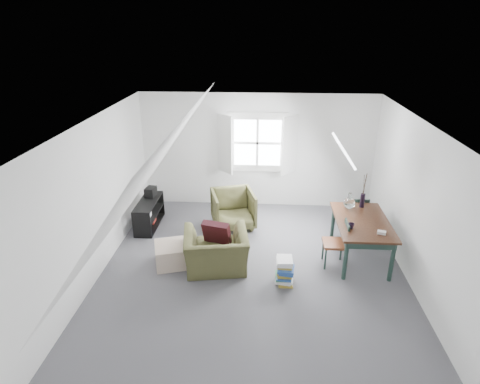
# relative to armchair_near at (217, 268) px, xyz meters

# --- Properties ---
(floor) EXTENTS (5.50, 5.50, 0.00)m
(floor) POSITION_rel_armchair_near_xyz_m (0.61, -0.11, 0.00)
(floor) COLOR #504F55
(floor) RESTS_ON ground
(ceiling) EXTENTS (5.50, 5.50, 0.00)m
(ceiling) POSITION_rel_armchair_near_xyz_m (0.61, -0.11, 2.50)
(ceiling) COLOR white
(ceiling) RESTS_ON wall_back
(wall_back) EXTENTS (5.00, 0.00, 5.00)m
(wall_back) POSITION_rel_armchair_near_xyz_m (0.61, 2.64, 1.25)
(wall_back) COLOR white
(wall_back) RESTS_ON ground
(wall_front) EXTENTS (5.00, 0.00, 5.00)m
(wall_front) POSITION_rel_armchair_near_xyz_m (0.61, -2.86, 1.25)
(wall_front) COLOR white
(wall_front) RESTS_ON ground
(wall_left) EXTENTS (0.00, 5.50, 5.50)m
(wall_left) POSITION_rel_armchair_near_xyz_m (-1.89, -0.11, 1.25)
(wall_left) COLOR white
(wall_left) RESTS_ON ground
(wall_right) EXTENTS (0.00, 5.50, 5.50)m
(wall_right) POSITION_rel_armchair_near_xyz_m (3.11, -0.11, 1.25)
(wall_right) COLOR white
(wall_right) RESTS_ON ground
(slope_left) EXTENTS (3.19, 5.50, 4.48)m
(slope_left) POSITION_rel_armchair_near_xyz_m (-0.94, -0.11, 1.78)
(slope_left) COLOR white
(slope_left) RESTS_ON wall_left
(slope_right) EXTENTS (3.19, 5.50, 4.48)m
(slope_right) POSITION_rel_armchair_near_xyz_m (2.16, -0.11, 1.78)
(slope_right) COLOR white
(slope_right) RESTS_ON wall_right
(dormer_window) EXTENTS (1.71, 0.35, 1.30)m
(dormer_window) POSITION_rel_armchair_near_xyz_m (0.61, 2.57, 1.45)
(dormer_window) COLOR white
(dormer_window) RESTS_ON wall_back
(skylight) EXTENTS (0.35, 0.75, 0.47)m
(skylight) POSITION_rel_armchair_near_xyz_m (2.16, 1.19, 1.75)
(skylight) COLOR white
(skylight) RESTS_ON slope_right
(armchair_near) EXTENTS (1.16, 1.06, 0.67)m
(armchair_near) POSITION_rel_armchair_near_xyz_m (0.00, 0.00, 0.00)
(armchair_near) COLOR #454626
(armchair_near) RESTS_ON floor
(armchair_far) EXTENTS (1.00, 1.01, 0.75)m
(armchair_far) POSITION_rel_armchair_near_xyz_m (0.17, 1.54, 0.00)
(armchair_far) COLOR #454626
(armchair_far) RESTS_ON floor
(throw_pillow) EXTENTS (0.51, 0.37, 0.47)m
(throw_pillow) POSITION_rel_armchair_near_xyz_m (0.00, 0.15, 0.58)
(throw_pillow) COLOR #370F15
(throw_pillow) RESTS_ON armchair_near
(ottoman) EXTENTS (0.69, 0.69, 0.37)m
(ottoman) POSITION_rel_armchair_near_xyz_m (-0.77, 0.10, 0.19)
(ottoman) COLOR #C3AB96
(ottoman) RESTS_ON floor
(dining_table) EXTENTS (0.88, 1.47, 0.74)m
(dining_table) POSITION_rel_armchair_near_xyz_m (2.45, 0.49, 0.64)
(dining_table) COLOR #321A0E
(dining_table) RESTS_ON floor
(demijohn) EXTENTS (0.21, 0.21, 0.29)m
(demijohn) POSITION_rel_armchair_near_xyz_m (2.30, 0.94, 0.86)
(demijohn) COLOR silver
(demijohn) RESTS_ON dining_table
(vase_twigs) EXTENTS (0.08, 0.09, 0.64)m
(vase_twigs) POSITION_rel_armchair_near_xyz_m (2.55, 1.04, 0.88)
(vase_twigs) COLOR black
(vase_twigs) RESTS_ON dining_table
(cup) EXTENTS (0.11, 0.11, 0.09)m
(cup) POSITION_rel_armchair_near_xyz_m (2.20, 0.19, 0.74)
(cup) COLOR black
(cup) RESTS_ON dining_table
(paper_box) EXTENTS (0.15, 0.12, 0.04)m
(paper_box) POSITION_rel_armchair_near_xyz_m (2.65, 0.04, 0.76)
(paper_box) COLOR white
(paper_box) RESTS_ON dining_table
(dining_chair_far) EXTENTS (0.37, 0.37, 0.79)m
(dining_chair_far) POSITION_rel_armchair_near_xyz_m (2.59, 1.39, 0.41)
(dining_chair_far) COLOR brown
(dining_chair_far) RESTS_ON floor
(dining_chair_near) EXTENTS (0.38, 0.38, 0.82)m
(dining_chair_near) POSITION_rel_armchair_near_xyz_m (2.01, 0.25, 0.43)
(dining_chair_near) COLOR brown
(dining_chair_near) RESTS_ON floor
(media_shelf) EXTENTS (0.36, 1.07, 0.55)m
(media_shelf) POSITION_rel_armchair_near_xyz_m (-1.53, 1.42, 0.25)
(media_shelf) COLOR black
(media_shelf) RESTS_ON floor
(electronics_box) EXTENTS (0.22, 0.28, 0.20)m
(electronics_box) POSITION_rel_armchair_near_xyz_m (-1.53, 1.70, 0.63)
(electronics_box) COLOR black
(electronics_box) RESTS_ON media_shelf
(magazine_stack) EXTENTS (0.32, 0.38, 0.43)m
(magazine_stack) POSITION_rel_armchair_near_xyz_m (1.13, -0.33, 0.22)
(magazine_stack) COLOR #B29933
(magazine_stack) RESTS_ON floor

